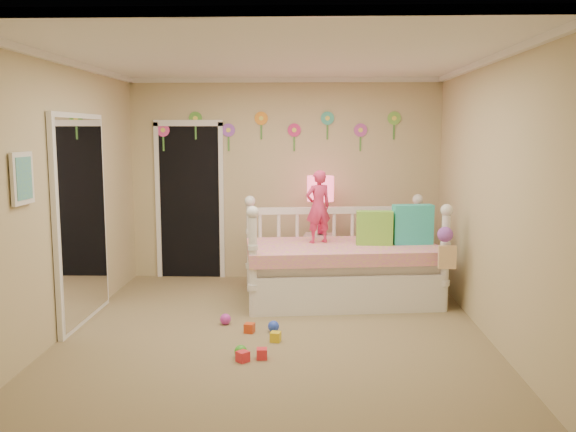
{
  "coord_description": "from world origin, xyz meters",
  "views": [
    {
      "loc": [
        0.32,
        -5.69,
        1.92
      ],
      "look_at": [
        0.1,
        0.6,
        1.05
      ],
      "focal_mm": 38.16,
      "sensor_mm": 36.0,
      "label": 1
    }
  ],
  "objects_px": {
    "child": "(318,207)",
    "nightstand": "(320,260)",
    "daybed": "(342,250)",
    "table_lamp": "(320,196)"
  },
  "relations": [
    {
      "from": "daybed",
      "to": "table_lamp",
      "type": "xyz_separation_m",
      "value": [
        -0.23,
        0.72,
        0.54
      ]
    },
    {
      "from": "child",
      "to": "nightstand",
      "type": "distance_m",
      "value": 0.98
    },
    {
      "from": "child",
      "to": "table_lamp",
      "type": "xyz_separation_m",
      "value": [
        0.04,
        0.63,
        0.06
      ]
    },
    {
      "from": "daybed",
      "to": "child",
      "type": "xyz_separation_m",
      "value": [
        -0.27,
        0.09,
        0.48
      ]
    },
    {
      "from": "child",
      "to": "daybed",
      "type": "bearing_deg",
      "value": 137.7
    },
    {
      "from": "nightstand",
      "to": "daybed",
      "type": "bearing_deg",
      "value": -65.45
    },
    {
      "from": "daybed",
      "to": "child",
      "type": "relative_size",
      "value": 2.61
    },
    {
      "from": "table_lamp",
      "to": "nightstand",
      "type": "bearing_deg",
      "value": 180.0
    },
    {
      "from": "child",
      "to": "nightstand",
      "type": "relative_size",
      "value": 1.29
    },
    {
      "from": "daybed",
      "to": "table_lamp",
      "type": "relative_size",
      "value": 2.98
    }
  ]
}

